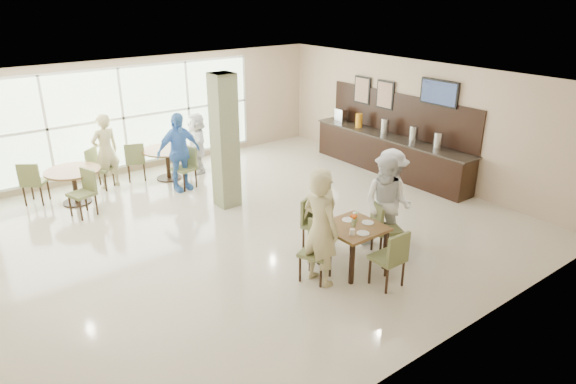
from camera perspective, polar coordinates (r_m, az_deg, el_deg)
ground at (r=10.02m, az=-5.10°, el=-4.07°), size 10.00×10.00×0.00m
room_shell at (r=9.40m, az=-5.45°, el=5.31°), size 10.00×10.00×10.00m
window_bank at (r=13.18m, az=-17.84°, el=7.83°), size 7.00×0.04×7.00m
column at (r=10.67m, az=-7.04°, el=5.57°), size 0.45×0.45×2.80m
main_table at (r=8.46m, az=7.26°, el=-4.37°), size 0.91×0.91×0.75m
round_table_left at (r=11.86m, az=-22.73°, el=1.51°), size 1.15×1.15×0.75m
round_table_right at (r=12.70m, az=-13.27°, el=3.98°), size 1.18×1.18×0.75m
chairs_main_table at (r=8.56m, az=7.07°, el=-5.35°), size 2.12×2.08×0.95m
chairs_table_left at (r=11.97m, az=-22.78°, el=1.13°), size 2.06×1.91×0.95m
chairs_table_right at (r=12.75m, az=-13.14°, el=3.52°), size 1.93×1.81×0.95m
tabletop_clutter at (r=8.40m, az=7.27°, el=-3.36°), size 0.70×0.71×0.21m
buffet_counter at (r=13.06m, az=11.21°, el=4.48°), size 0.64×4.70×1.95m
wall_tv at (r=12.19m, az=16.45°, el=10.53°), size 0.06×1.00×0.58m
framed_art_a at (r=13.24m, az=10.74°, el=10.56°), size 0.05×0.55×0.70m
framed_art_b at (r=13.78m, az=8.25°, el=11.14°), size 0.05×0.55×0.70m
teen_left at (r=7.87m, az=3.65°, el=-4.12°), size 0.51×0.72×1.85m
teen_far at (r=9.02m, az=3.60°, el=-1.85°), size 0.75×0.44×1.49m
teen_right at (r=8.99m, az=10.94°, el=-1.42°), size 0.95×1.05×1.75m
teen_standing at (r=9.63m, az=11.25°, el=-0.12°), size 1.20×1.20×1.66m
adult_a at (r=11.83m, az=-12.05°, el=4.35°), size 1.08×0.64×1.80m
adult_b at (r=13.02m, az=-10.07°, el=5.42°), size 1.04×1.51×1.50m
adult_standing at (r=12.45m, az=-19.60°, el=4.29°), size 0.70×0.52×1.74m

